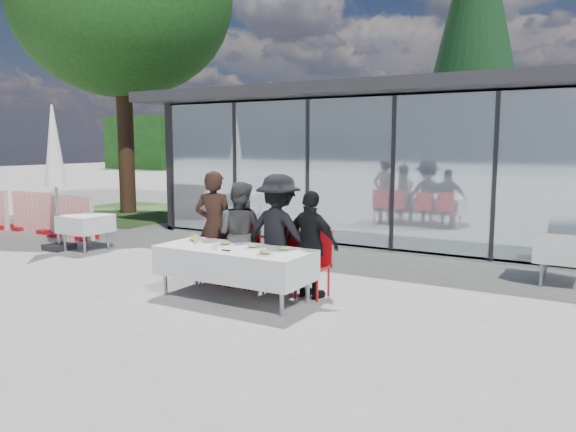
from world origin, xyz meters
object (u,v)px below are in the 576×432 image
(dining_table, at_px, (234,262))
(plate_b, at_px, (225,244))
(folded_eyeglasses, at_px, (226,250))
(plate_c, at_px, (253,247))
(diner_c, at_px, (279,234))
(plate_a, at_px, (195,240))
(diner_chair_c, at_px, (283,256))
(diner_d, at_px, (311,245))
(conifer_tree, at_px, (475,28))
(diner_b, at_px, (240,234))
(diner_chair_d, at_px, (315,260))
(spare_table_right, at_px, (565,250))
(deciduous_tree, at_px, (121,2))
(diner_chair_a, at_px, (219,248))
(diner_chair_b, at_px, (245,251))
(juice_bottle, at_px, (196,239))
(plate_d, at_px, (284,249))
(market_umbrella, at_px, (54,155))
(spare_table_left, at_px, (86,224))
(diner_a, at_px, (214,227))

(dining_table, xyz_separation_m, plate_b, (-0.22, 0.08, 0.24))
(folded_eyeglasses, bearing_deg, plate_c, 56.72)
(diner_c, xyz_separation_m, plate_a, (-1.18, -0.51, -0.11))
(diner_chair_c, relative_size, diner_d, 0.63)
(conifer_tree, bearing_deg, diner_b, -92.56)
(diner_c, xyz_separation_m, diner_chair_d, (0.55, 0.12, -0.35))
(plate_b, xyz_separation_m, spare_table_right, (4.22, 3.21, -0.22))
(diner_d, distance_m, deciduous_tree, 12.61)
(diner_chair_a, height_order, diner_chair_b, same)
(diner_chair_a, height_order, conifer_tree, conifer_tree)
(diner_chair_d, xyz_separation_m, deciduous_tree, (-9.68, 5.61, 5.94))
(conifer_tree, bearing_deg, folded_eyeglasses, -90.79)
(folded_eyeglasses, bearing_deg, diner_d, 45.50)
(juice_bottle, height_order, conifer_tree, conifer_tree)
(plate_a, bearing_deg, conifer_tree, 85.47)
(diner_chair_b, xyz_separation_m, plate_c, (0.61, -0.66, 0.24))
(plate_d, relative_size, conifer_tree, 0.02)
(juice_bottle, bearing_deg, dining_table, 1.76)
(diner_chair_c, relative_size, market_umbrella, 0.33)
(diner_chair_c, distance_m, spare_table_left, 5.24)
(plate_d, bearing_deg, market_umbrella, 170.38)
(diner_chair_b, bearing_deg, plate_d, -29.44)
(plate_d, height_order, conifer_tree, conifer_tree)
(diner_chair_c, bearing_deg, diner_c, -90.00)
(folded_eyeglasses, bearing_deg, diner_b, 113.59)
(diner_chair_c, distance_m, folded_eyeglasses, 1.07)
(juice_bottle, bearing_deg, diner_d, 22.29)
(spare_table_right, bearing_deg, plate_c, -139.39)
(plate_d, bearing_deg, deciduous_tree, 146.81)
(folded_eyeglasses, bearing_deg, spare_table_right, 41.82)
(diner_b, bearing_deg, plate_d, 152.57)
(diner_b, xyz_separation_m, diner_chair_d, (1.25, 0.12, -0.28))
(diner_chair_c, relative_size, folded_eyeglasses, 6.96)
(spare_table_left, bearing_deg, plate_d, -13.06)
(plate_d, distance_m, juice_bottle, 1.44)
(diner_chair_d, height_order, plate_d, diner_chair_d)
(diner_chair_b, relative_size, juice_bottle, 7.18)
(diner_chair_b, relative_size, diner_chair_c, 1.00)
(diner_chair_b, height_order, juice_bottle, diner_chair_b)
(plate_b, height_order, deciduous_tree, deciduous_tree)
(spare_table_right, bearing_deg, plate_d, -135.91)
(diner_d, xyz_separation_m, plate_d, (-0.16, -0.49, -0.00))
(folded_eyeglasses, height_order, market_umbrella, market_umbrella)
(diner_chair_a, height_order, deciduous_tree, deciduous_tree)
(plate_d, bearing_deg, diner_a, 162.68)
(dining_table, xyz_separation_m, diner_chair_b, (-0.34, 0.75, -0.00))
(juice_bottle, relative_size, market_umbrella, 0.05)
(diner_d, relative_size, market_umbrella, 0.52)
(diner_chair_a, height_order, diner_d, diner_d)
(diner_chair_b, bearing_deg, diner_chair_d, 0.00)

